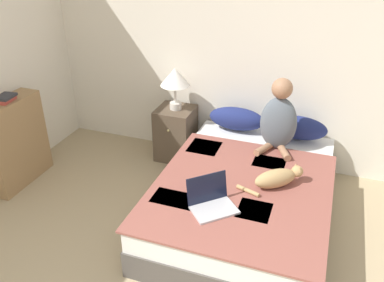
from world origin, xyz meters
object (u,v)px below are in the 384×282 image
pillow_near (237,119)px  person_sitting (279,119)px  laptop_open (212,202)px  book_stack_top (5,98)px  bed (245,198)px  pillow_far (297,128)px  table_lamp (175,79)px  bookshelf (15,143)px  cat_tabby (277,178)px  nightstand (176,133)px

pillow_near → person_sitting: bearing=-30.6°
pillow_near → laptop_open: size_ratio=1.37×
pillow_near → book_stack_top: book_stack_top is taller
bed → pillow_near: pillow_near is taller
person_sitting → book_stack_top: 2.71m
pillow_far → laptop_open: 1.53m
table_lamp → bookshelf: table_lamp is taller
cat_tabby → bookshelf: bearing=142.5°
pillow_far → table_lamp: 1.42m
person_sitting → book_stack_top: size_ratio=3.39×
person_sitting → nightstand: size_ratio=1.19×
pillow_far → person_sitting: bearing=-120.6°
pillow_far → bookshelf: bearing=-158.3°
laptop_open → pillow_far: bearing=27.7°
person_sitting → book_stack_top: bearing=-162.6°
bed → book_stack_top: 2.54m
table_lamp → book_stack_top: size_ratio=2.20×
bookshelf → bed: bearing=4.5°
person_sitting → pillow_near: bearing=149.4°
pillow_near → table_lamp: 0.81m
pillow_near → person_sitting: size_ratio=0.83×
person_sitting → book_stack_top: (-2.58, -0.81, 0.17)m
bed → table_lamp: bearing=140.2°
person_sitting → bookshelf: person_sitting is taller
pillow_far → laptop_open: bearing=-108.8°
pillow_near → cat_tabby: pillow_near is taller
table_lamp → book_stack_top: table_lamp is taller
nightstand → bookshelf: 1.75m
bed → pillow_near: (-0.33, 0.91, 0.36)m
table_lamp → book_stack_top: bearing=-143.1°
book_stack_top → pillow_far: bearing=21.7°
laptop_open → nightstand: (-0.87, 1.39, -0.21)m
book_stack_top → person_sitting: bearing=17.4°
person_sitting → nightstand: 1.31m
pillow_far → laptop_open: size_ratio=1.37×
person_sitting → cat_tabby: size_ratio=1.42×
table_lamp → book_stack_top: 1.74m
cat_tabby → nightstand: (-1.32, 0.91, -0.24)m
pillow_near → table_lamp: (-0.70, -0.05, 0.39)m
pillow_near → nightstand: size_ratio=0.99×
cat_tabby → bookshelf: (-2.71, -0.14, -0.08)m
person_sitting → bookshelf: (-2.58, -0.81, -0.32)m
table_lamp → nightstand: bearing=-140.2°
bed → pillow_far: size_ratio=3.46×
pillow_near → cat_tabby: bearing=-57.7°
bed → book_stack_top: bearing=-175.6°
table_lamp → bed: bearing=-39.8°
pillow_near → bookshelf: bearing=-152.3°
book_stack_top → table_lamp: bearing=36.9°
cat_tabby → bed: bearing=128.6°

